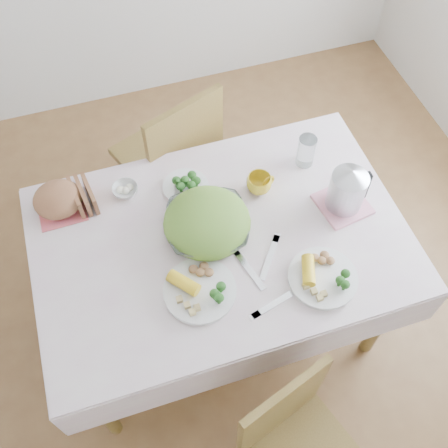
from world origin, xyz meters
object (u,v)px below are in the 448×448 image
object	(u,v)px
salad_bowl	(207,226)
electric_kettle	(348,188)
dining_table	(221,281)
dinner_plate_left	(200,291)
dinner_plate_right	(323,278)
chair_far	(166,156)
yellow_mug	(259,184)

from	to	relation	value
salad_bowl	electric_kettle	size ratio (longest dim) A/B	1.57
dining_table	electric_kettle	bearing A→B (deg)	-0.58
dinner_plate_left	dinner_plate_right	xyz separation A→B (m)	(0.46, -0.09, 0.00)
chair_far	yellow_mug	world-z (taller)	chair_far
dining_table	dinner_plate_left	size ratio (longest dim) A/B	5.04
dining_table	chair_far	world-z (taller)	chair_far
dining_table	electric_kettle	distance (m)	0.74
salad_bowl	dining_table	bearing A→B (deg)	-46.22
dinner_plate_left	chair_far	bearing A→B (deg)	84.84
dinner_plate_right	electric_kettle	bearing A→B (deg)	53.17
dining_table	salad_bowl	size ratio (longest dim) A/B	4.26
dinner_plate_left	electric_kettle	bearing A→B (deg)	16.62
chair_far	salad_bowl	size ratio (longest dim) A/B	2.95
dining_table	yellow_mug	size ratio (longest dim) A/B	13.09
salad_bowl	dinner_plate_right	size ratio (longest dim) A/B	1.22
dinner_plate_left	yellow_mug	size ratio (longest dim) A/B	2.60
dinner_plate_right	yellow_mug	bearing A→B (deg)	100.03
salad_bowl	chair_far	bearing A→B (deg)	91.68
salad_bowl	yellow_mug	world-z (taller)	yellow_mug
dining_table	electric_kettle	xyz separation A→B (m)	(0.53, -0.01, 0.51)
dining_table	dinner_plate_right	size ratio (longest dim) A/B	5.22
salad_bowl	yellow_mug	xyz separation A→B (m)	(0.27, 0.13, 0.00)
chair_far	dinner_plate_right	size ratio (longest dim) A/B	3.62
dinner_plate_right	yellow_mug	world-z (taller)	yellow_mug
electric_kettle	salad_bowl	bearing A→B (deg)	-168.41
dining_table	chair_far	size ratio (longest dim) A/B	1.44
salad_bowl	dinner_plate_right	distance (m)	0.50
dinner_plate_right	electric_kettle	world-z (taller)	electric_kettle
dinner_plate_left	electric_kettle	distance (m)	0.72
yellow_mug	electric_kettle	size ratio (longest dim) A/B	0.51
salad_bowl	yellow_mug	distance (m)	0.30
electric_kettle	dinner_plate_left	bearing A→B (deg)	-146.82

